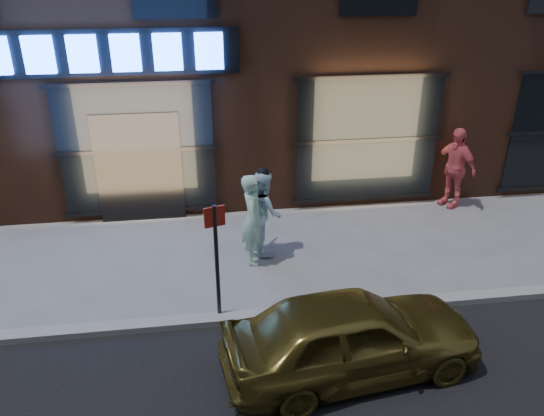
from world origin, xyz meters
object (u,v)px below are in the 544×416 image
at_px(man_cap, 263,212).
at_px(man_bowtie, 253,219).
at_px(gold_sedan, 352,335).
at_px(sign_post, 216,253).
at_px(passerby, 454,167).

bearing_deg(man_cap, man_bowtie, 138.35).
xyz_separation_m(gold_sedan, sign_post, (-1.76, 1.42, 0.61)).
relative_size(man_bowtie, gold_sedan, 0.50).
relative_size(man_bowtie, sign_post, 0.88).
bearing_deg(passerby, gold_sedan, -65.21).
xyz_separation_m(passerby, gold_sedan, (-3.79, -5.02, -0.33)).
bearing_deg(sign_post, man_cap, 48.71).
bearing_deg(man_bowtie, sign_post, 161.92).
bearing_deg(passerby, man_bowtie, -96.75).
bearing_deg(passerby, man_cap, -100.00).
bearing_deg(gold_sedan, passerby, -44.70).
bearing_deg(man_bowtie, man_cap, -26.56).
bearing_deg(sign_post, man_bowtie, 50.37).
height_order(passerby, gold_sedan, passerby).
relative_size(passerby, sign_post, 0.92).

